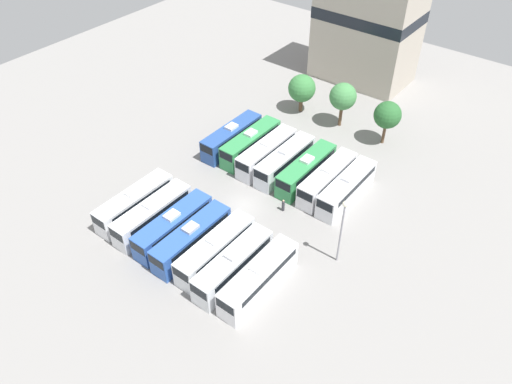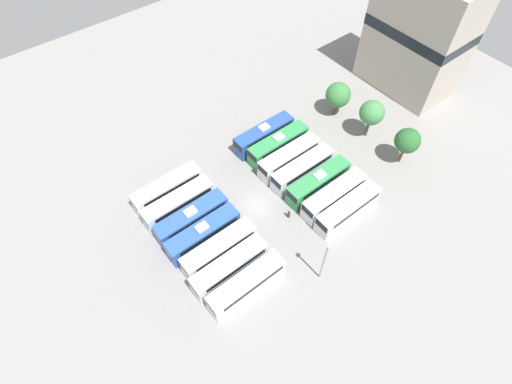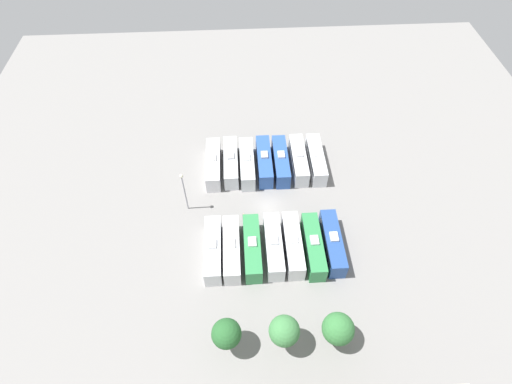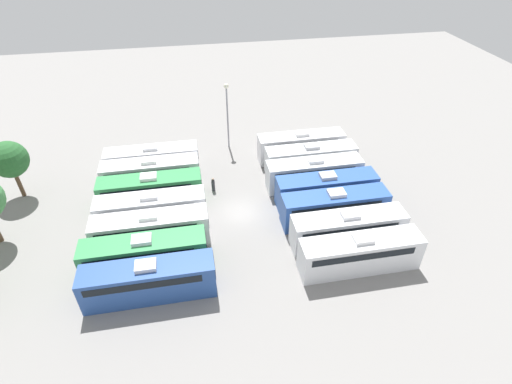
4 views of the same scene
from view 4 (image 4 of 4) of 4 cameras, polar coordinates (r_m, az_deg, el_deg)
ground_plane at (r=40.45m, az=-2.17°, el=-2.87°), size 114.94×114.94×0.00m
bus_0 at (r=34.85m, az=14.61°, el=-8.39°), size 2.45×10.28×3.50m
bus_1 at (r=36.89m, az=12.94°, el=-5.06°), size 2.45×10.28×3.50m
bus_2 at (r=39.08m, az=11.12°, el=-2.04°), size 2.45×10.28×3.50m
bus_3 at (r=41.27m, az=9.95°, el=0.47°), size 2.45×10.28×3.50m
bus_4 at (r=43.52m, az=8.24°, el=2.78°), size 2.45×10.28×3.50m
bus_5 at (r=45.90m, az=7.76°, el=4.77°), size 2.45×10.28×3.50m
bus_6 at (r=48.34m, az=6.39°, el=6.65°), size 2.45×10.28×3.50m
bus_7 at (r=32.83m, az=-15.10°, el=-12.03°), size 2.45×10.28×3.50m
bus_8 at (r=34.94m, az=-15.65°, el=-8.48°), size 2.45×10.28×3.50m
bus_9 at (r=37.09m, az=-14.82°, el=-5.16°), size 2.45×10.28×3.50m
bus_10 at (r=39.33m, az=-14.75°, el=-2.38°), size 2.45×10.28×3.50m
bus_11 at (r=41.90m, az=-14.82°, el=0.32°), size 2.45×10.28×3.50m
bus_12 at (r=44.44m, az=-14.79°, el=2.62°), size 2.45×10.28×3.50m
bus_13 at (r=46.75m, az=-14.61°, el=4.48°), size 2.45×10.28×3.50m
worker_person at (r=43.09m, az=-6.13°, el=1.01°), size 0.36×0.36×1.64m
light_pole at (r=48.76m, az=-4.16°, el=12.21°), size 0.60×0.60×8.36m
tree_2 at (r=47.11m, az=-31.82°, el=3.94°), size 3.73×3.73×6.38m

